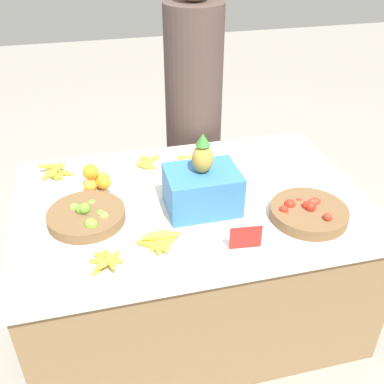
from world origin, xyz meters
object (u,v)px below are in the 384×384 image
metal_bowl (265,169)px  lime_bowl (87,216)px  produce_crate (202,187)px  vendor_person (194,119)px  price_sign (246,237)px  tomato_basket (308,212)px

metal_bowl → lime_bowl: bearing=-168.4°
produce_crate → vendor_person: vendor_person is taller
price_sign → vendor_person: (0.09, 1.23, -0.01)m
metal_bowl → vendor_person: 0.72m
produce_crate → vendor_person: bearing=78.4°
price_sign → produce_crate: 0.35m
lime_bowl → vendor_person: size_ratio=0.21×
vendor_person → price_sign: bearing=-94.0°
tomato_basket → produce_crate: (-0.45, 0.20, 0.08)m
price_sign → lime_bowl: bearing=157.0°
metal_bowl → price_sign: size_ratio=2.46×
price_sign → produce_crate: produce_crate is taller
lime_bowl → metal_bowl: size_ratio=1.05×
tomato_basket → vendor_person: 1.13m
tomato_basket → lime_bowl: bearing=167.4°
vendor_person → lime_bowl: bearing=-129.2°
metal_bowl → price_sign: bearing=-119.0°
tomato_basket → price_sign: (-0.35, -0.13, 0.02)m
lime_bowl → vendor_person: 1.14m
lime_bowl → produce_crate: 0.54m
lime_bowl → produce_crate: size_ratio=0.91×
tomato_basket → produce_crate: 0.50m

